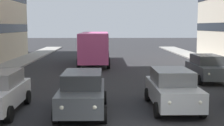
# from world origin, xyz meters

# --- Properties ---
(car_1) EXTENTS (2.02, 4.44, 1.72)m
(car_1) POSITION_xyz_m (-1.92, -4.33, 0.89)
(car_1) COLOR #B2B7BC
(car_1) RESTS_ON ground_plane
(car_2) EXTENTS (2.02, 4.44, 1.72)m
(car_2) POSITION_xyz_m (1.99, -3.68, 0.89)
(car_2) COLOR #474C51
(car_2) RESTS_ON ground_plane
(car_row2_0) EXTENTS (2.02, 4.44, 1.72)m
(car_row2_0) POSITION_xyz_m (-5.71, -11.41, 0.89)
(car_row2_0) COLOR #474C51
(car_row2_0) RESTS_ON ground_plane
(bus_behind_traffic) EXTENTS (2.78, 10.50, 3.00)m
(bus_behind_traffic) POSITION_xyz_m (1.99, -21.27, 1.86)
(bus_behind_traffic) COLOR #DB5193
(bus_behind_traffic) RESTS_ON ground_plane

